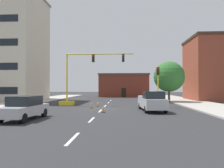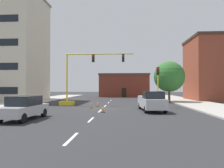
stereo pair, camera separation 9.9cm
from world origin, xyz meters
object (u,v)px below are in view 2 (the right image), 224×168
Objects in this scene: traffic_signal_gantry at (76,88)px; traffic_cone_roadside_a at (91,105)px; traffic_cone_roadside_c at (103,109)px; tree_right_mid at (169,77)px; traffic_light_pole_right at (158,78)px; pickup_truck_silver at (151,101)px; traffic_cone_roadside_b at (98,104)px; sedan_silver_near_left at (24,107)px.

traffic_signal_gantry is 13.55× the size of traffic_cone_roadside_a.
traffic_cone_roadside_c is (1.75, -3.89, -0.05)m from traffic_cone_roadside_a.
tree_right_mid is 9.15× the size of traffic_cone_roadside_a.
pickup_truck_silver is at bearing -107.67° from traffic_light_pole_right.
traffic_cone_roadside_b is at bearing 78.39° from traffic_cone_roadside_a.
traffic_cone_roadside_a is (3.63, 8.45, -0.54)m from sedan_silver_near_left.
traffic_cone_roadside_b is 1.02× the size of traffic_cone_roadside_c.
tree_right_mid reaches higher than traffic_cone_roadside_b.
tree_right_mid reaches higher than sedan_silver_near_left.
traffic_light_pole_right is at bearing 12.38° from traffic_cone_roadside_a.
traffic_cone_roadside_a is at bearing 114.21° from traffic_cone_roadside_c.
traffic_light_pole_right reaches higher than traffic_cone_roadside_a.
traffic_signal_gantry reaches higher than traffic_cone_roadside_b.
pickup_truck_silver is 8.92× the size of traffic_cone_roadside_b.
traffic_signal_gantry is 1.75× the size of pickup_truck_silver.
pickup_truck_silver is at bearing -32.73° from traffic_signal_gantry.
traffic_signal_gantry is 2.10× the size of sedan_silver_near_left.
traffic_signal_gantry is at bearing 126.98° from traffic_cone_roadside_a.
traffic_cone_roadside_a is (-6.51, 2.45, -0.63)m from pickup_truck_silver.
tree_right_mid is 1.42× the size of sedan_silver_near_left.
pickup_truck_silver is 6.98m from traffic_cone_roadside_a.
tree_right_mid is 10.50× the size of traffic_cone_roadside_b.
traffic_light_pole_right is 6.74× the size of traffic_cone_roadside_a.
traffic_signal_gantry is at bearing 84.69° from sedan_silver_near_left.
traffic_light_pole_right is 5.07m from pickup_truck_silver.
pickup_truck_silver reaches higher than traffic_cone_roadside_b.
traffic_cone_roadside_c is at bearing -163.23° from pickup_truck_silver.
pickup_truck_silver is 7.67m from traffic_cone_roadside_b.
traffic_cone_roadside_b is (0.45, 2.20, -0.05)m from traffic_cone_roadside_a.
sedan_silver_near_left is at bearing -138.43° from traffic_light_pole_right.
sedan_silver_near_left is 9.21m from traffic_cone_roadside_a.
tree_right_mid is 1.18× the size of pickup_truck_silver.
traffic_light_pole_right is at bearing 42.63° from traffic_cone_roadside_c.
pickup_truck_silver reaches higher than traffic_cone_roadside_c.
traffic_cone_roadside_b is at bearing -144.26° from tree_right_mid.
traffic_cone_roadside_b is (-7.39, 0.48, -3.22)m from traffic_light_pole_right.
traffic_cone_roadside_c is (1.29, -6.09, -0.01)m from traffic_cone_roadside_b.
traffic_cone_roadside_b is at bearing 69.04° from sedan_silver_near_left.
traffic_light_pole_right is 8.07m from traffic_cone_roadside_b.
traffic_cone_roadside_b is (-6.06, 4.65, -0.67)m from pickup_truck_silver.
tree_right_mid is at bearing 56.06° from traffic_cone_roadside_c.
sedan_silver_near_left is (-10.14, -6.00, -0.09)m from pickup_truck_silver.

